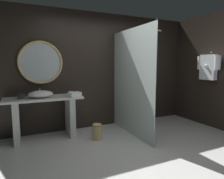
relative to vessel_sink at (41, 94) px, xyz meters
The scene contains 14 objects.
ground_plane 2.22m from the vessel_sink, 48.48° to the right, with size 5.76×5.76×0.00m, color silver.
back_wall_panel 1.46m from the vessel_sink, 15.56° to the left, with size 4.80×0.10×2.60m, color black.
side_wall_right 3.80m from the vessel_sink, 11.67° to the right, with size 0.10×2.47×2.60m, color black.
vanity_counter 0.38m from the vessel_sink, 15.57° to the left, with size 1.43×0.58×0.82m.
vessel_sink is the anchor object (origin of this frame).
tumbler_cup 0.58m from the vessel_sink, ahead, with size 0.08×0.08×0.09m, color silver.
tissue_box 0.34m from the vessel_sink, behind, with size 0.12×0.12×0.09m, color #282D28.
round_wall_mirror 0.66m from the vessel_sink, 79.12° to the left, with size 0.87×0.05×0.87m.
shower_glass_panel 1.79m from the vessel_sink, 15.16° to the right, with size 0.02×1.58×2.16m, color silver.
rain_shower_head 2.92m from the vessel_sink, ahead, with size 0.23×0.23×0.30m.
hanging_bathrobe 3.68m from the vessel_sink, 12.19° to the right, with size 0.20×0.58×0.64m.
toilet 2.28m from the vessel_sink, ahead, with size 0.37×0.52×0.53m.
waste_bin 1.29m from the vessel_sink, 26.57° to the right, with size 0.18×0.18×0.33m.
folded_hand_towel 0.64m from the vessel_sink, 15.96° to the right, with size 0.22×0.18×0.09m, color white.
Camera 1 is at (-1.67, -2.39, 1.46)m, focal length 31.49 mm.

